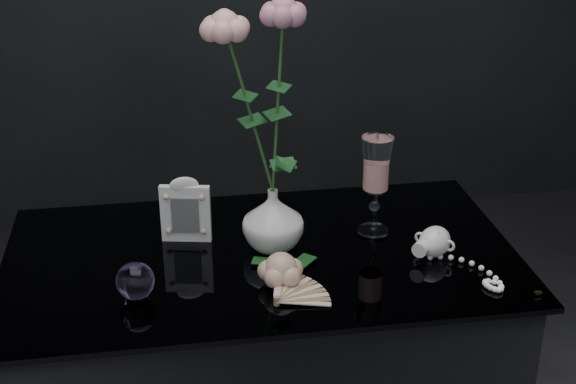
{
  "coord_description": "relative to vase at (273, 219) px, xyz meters",
  "views": [
    {
      "loc": [
        -0.18,
        -1.38,
        1.58
      ],
      "look_at": [
        0.05,
        0.0,
        0.92
      ],
      "focal_mm": 50.0,
      "sensor_mm": 36.0,
      "label": 1
    }
  ],
  "objects": [
    {
      "name": "vase",
      "position": [
        0.0,
        0.0,
        0.0
      ],
      "size": [
        0.17,
        0.17,
        0.13
      ],
      "primitive_type": "imported",
      "rotation": [
        0.0,
        0.0,
        0.4
      ],
      "color": "white",
      "rests_on": "table"
    },
    {
      "name": "paperweight",
      "position": [
        -0.28,
        -0.15,
        -0.03
      ],
      "size": [
        0.09,
        0.09,
        0.07
      ],
      "primitive_type": null,
      "rotation": [
        0.0,
        0.0,
        0.2
      ],
      "color": "#AB86DA",
      "rests_on": "table"
    },
    {
      "name": "roses",
      "position": [
        -0.02,
        -0.0,
        0.28
      ],
      "size": [
        0.19,
        0.11,
        0.44
      ],
      "color": "#FFAAA2",
      "rests_on": "vase"
    },
    {
      "name": "wine_glass",
      "position": [
        0.22,
        0.04,
        0.04
      ],
      "size": [
        0.08,
        0.08,
        0.22
      ],
      "primitive_type": null,
      "rotation": [
        0.0,
        0.0,
        -0.19
      ],
      "color": "white",
      "rests_on": "table"
    },
    {
      "name": "paper_fan",
      "position": [
        -0.02,
        -0.21,
        -0.06
      ],
      "size": [
        0.23,
        0.2,
        0.02
      ],
      "primitive_type": null,
      "rotation": [
        0.0,
        0.0,
        0.24
      ],
      "color": "beige",
      "rests_on": "table"
    },
    {
      "name": "pearl_jar",
      "position": [
        0.32,
        -0.08,
        -0.03
      ],
      "size": [
        0.31,
        0.31,
        0.07
      ],
      "primitive_type": null,
      "rotation": [
        0.0,
        0.0,
        -0.73
      ],
      "color": "white",
      "rests_on": "table"
    },
    {
      "name": "loose_rose",
      "position": [
        -0.01,
        -0.14,
        -0.03
      ],
      "size": [
        0.2,
        0.23,
        0.07
      ],
      "primitive_type": null,
      "rotation": [
        0.0,
        0.0,
        0.3
      ],
      "color": "#DAA68C",
      "rests_on": "table"
    },
    {
      "name": "picture_frame",
      "position": [
        -0.18,
        0.06,
        0.01
      ],
      "size": [
        0.12,
        0.1,
        0.15
      ],
      "primitive_type": null,
      "rotation": [
        0.0,
        0.0,
        -0.2
      ],
      "color": "white",
      "rests_on": "table"
    }
  ]
}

